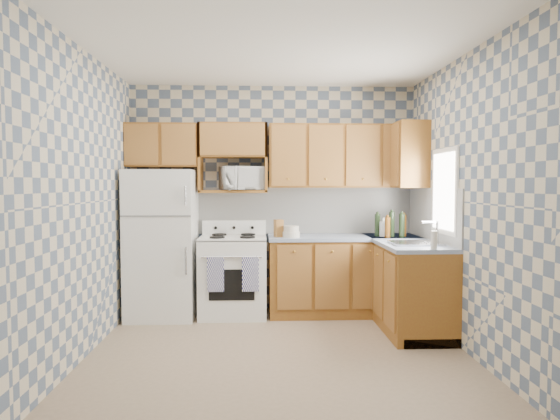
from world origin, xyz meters
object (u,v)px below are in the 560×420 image
object	(u,v)px
refrigerator	(162,244)
microwave	(243,178)
electric_kettle	(385,229)
stove_body	(233,277)

from	to	relation	value
refrigerator	microwave	distance (m)	1.19
refrigerator	electric_kettle	distance (m)	2.56
refrigerator	stove_body	size ratio (longest dim) A/B	1.87
refrigerator	microwave	bearing A→B (deg)	10.36
stove_body	microwave	distance (m)	1.15
electric_kettle	stove_body	bearing A→B (deg)	177.69
microwave	electric_kettle	size ratio (longest dim) A/B	2.99
stove_body	electric_kettle	size ratio (longest dim) A/B	5.38
microwave	electric_kettle	world-z (taller)	microwave
stove_body	refrigerator	bearing A→B (deg)	-178.22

